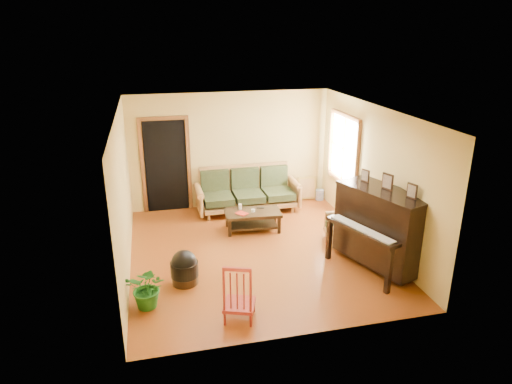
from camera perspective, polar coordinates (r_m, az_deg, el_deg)
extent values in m
plane|color=#662B0D|center=(8.49, 0.01, -7.47)|extent=(5.00, 5.00, 0.00)
cube|color=black|center=(10.23, -11.19, 3.17)|extent=(1.08, 0.16, 2.05)
cube|color=white|center=(9.80, 10.93, 5.33)|extent=(0.12, 1.36, 1.46)
cube|color=olive|center=(10.14, -1.01, 0.21)|extent=(2.29, 0.98, 0.98)
cube|color=black|center=(9.29, -0.41, -3.59)|extent=(1.16, 0.69, 0.41)
cube|color=olive|center=(8.87, 10.88, -3.95)|extent=(0.82, 0.85, 0.75)
cube|color=black|center=(7.99, 15.30, -4.50)|extent=(1.42, 1.81, 1.40)
cylinder|color=black|center=(7.52, -8.92, -9.75)|extent=(0.48, 0.48, 0.43)
cube|color=maroon|center=(6.49, -2.11, -12.19)|extent=(0.56, 0.58, 0.91)
cube|color=#B2953B|center=(10.97, 6.41, 0.52)|extent=(0.44, 0.11, 0.58)
cylinder|color=#3751A7|center=(11.04, 7.95, -0.35)|extent=(0.24, 0.24, 0.25)
imported|color=#195A19|center=(6.97, -13.34, -11.55)|extent=(0.74, 0.70, 0.65)
imported|color=#A72216|center=(9.02, -2.15, -2.87)|extent=(0.27, 0.29, 0.02)
cylinder|color=white|center=(9.30, -2.00, -1.83)|extent=(0.08, 0.08, 0.11)
cylinder|color=silver|center=(9.18, -0.38, -2.32)|extent=(0.09, 0.09, 0.05)
cube|color=black|center=(9.37, 0.56, -1.99)|extent=(0.15, 0.08, 0.01)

